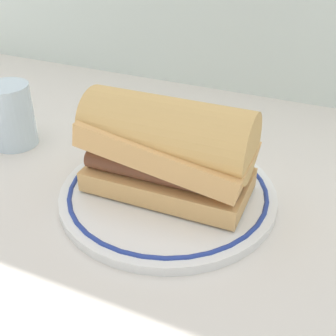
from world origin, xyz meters
The scene contains 4 objects.
ground_plane centered at (0.00, 0.00, 0.00)m, with size 1.50×1.50×0.00m, color silver.
plate centered at (0.01, 0.03, 0.01)m, with size 0.28×0.28×0.01m.
sausage_sandwich centered at (0.01, 0.03, 0.07)m, with size 0.21×0.10×0.12m.
drinking_glass centered at (-0.27, 0.06, 0.04)m, with size 0.07×0.07×0.10m.
Camera 1 is at (0.19, -0.39, 0.34)m, focal length 46.66 mm.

